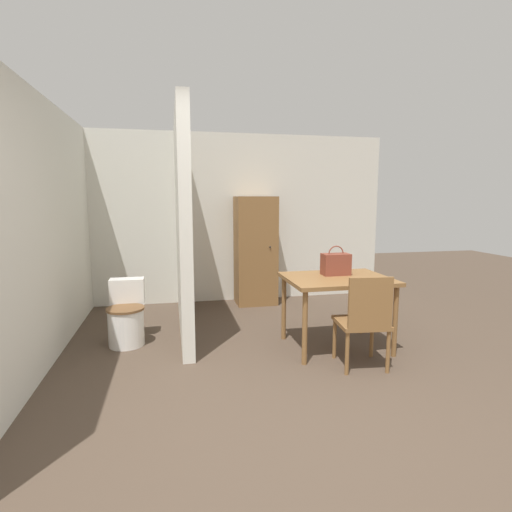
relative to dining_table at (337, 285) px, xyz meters
name	(u,v)px	position (x,y,z in m)	size (l,w,h in m)	color
ground_plane	(306,438)	(-0.83, -1.48, -0.67)	(16.00, 16.00, 0.00)	#4C3D30
wall_back	(226,218)	(-0.83, 2.25, 0.58)	(4.90, 0.12, 2.50)	silver
wall_left	(43,230)	(-2.84, 0.36, 0.58)	(0.12, 4.67, 2.50)	silver
partition_wall	(182,224)	(-1.52, 1.04, 0.58)	(0.12, 2.31, 2.50)	silver
dining_table	(337,285)	(0.00, 0.00, 0.00)	(1.05, 0.83, 0.75)	brown
wooden_chair	(364,319)	(0.03, -0.55, -0.19)	(0.48, 0.48, 0.88)	brown
toilet	(126,317)	(-2.15, 0.58, -0.38)	(0.39, 0.54, 0.67)	white
handbag	(336,264)	(0.03, 0.12, 0.20)	(0.29, 0.16, 0.31)	brown
wooden_cabinet	(255,251)	(-0.45, 1.93, 0.12)	(0.58, 0.50, 1.58)	brown
space_heater	(367,299)	(0.85, 0.94, -0.42)	(0.26, 0.17, 0.48)	#2D2D33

